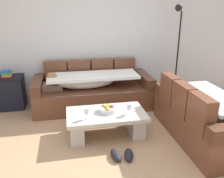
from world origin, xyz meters
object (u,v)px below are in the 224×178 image
at_px(couch_along_wall, 92,90).
at_px(coffee_table, 106,121).
at_px(open_magazine, 125,110).
at_px(pair_of_shoes, 122,155).
at_px(couch_near_window, 203,117).
at_px(wine_glass_near_right, 129,107).
at_px(book_stack_on_cabinet, 6,74).
at_px(side_cabinet, 5,93).
at_px(fruit_bowl, 107,109).
at_px(wine_glass_near_left, 87,111).
at_px(floor_lamp, 177,47).

relative_size(couch_along_wall, coffee_table, 1.88).
height_order(open_magazine, pair_of_shoes, open_magazine).
xyz_separation_m(couch_near_window, wine_glass_near_right, (-1.11, 0.22, 0.16)).
xyz_separation_m(coffee_table, book_stack_on_cabinet, (-1.69, 1.38, 0.46)).
distance_m(coffee_table, side_cabinet, 2.24).
height_order(fruit_bowl, wine_glass_near_right, wine_glass_near_right).
xyz_separation_m(wine_glass_near_left, open_magazine, (0.61, 0.17, -0.11)).
bearing_deg(floor_lamp, wine_glass_near_left, -144.58).
height_order(coffee_table, side_cabinet, side_cabinet).
distance_m(wine_glass_near_right, book_stack_on_cabinet, 2.52).
bearing_deg(wine_glass_near_right, couch_along_wall, 108.12).
xyz_separation_m(fruit_bowl, wine_glass_near_right, (0.30, -0.16, 0.07)).
relative_size(couch_along_wall, floor_lamp, 1.16).
distance_m(open_magazine, floor_lamp, 2.02).
xyz_separation_m(couch_along_wall, open_magazine, (0.40, -1.14, 0.05)).
xyz_separation_m(couch_near_window, coffee_table, (-1.43, 0.34, -0.10)).
relative_size(open_magazine, side_cabinet, 0.39).
xyz_separation_m(wine_glass_near_right, book_stack_on_cabinet, (-2.01, 1.51, 0.20)).
xyz_separation_m(couch_near_window, floor_lamp, (0.27, 1.62, 0.78)).
relative_size(wine_glass_near_left, side_cabinet, 0.23).
relative_size(fruit_bowl, side_cabinet, 0.39).
xyz_separation_m(open_magazine, side_cabinet, (-2.06, 1.37, -0.06)).
bearing_deg(wine_glass_near_right, pair_of_shoes, -112.76).
height_order(couch_along_wall, book_stack_on_cabinet, couch_along_wall).
height_order(wine_glass_near_left, wine_glass_near_right, same).
relative_size(coffee_table, wine_glass_near_right, 7.23).
bearing_deg(pair_of_shoes, floor_lamp, 50.19).
bearing_deg(fruit_bowl, floor_lamp, 36.47).
height_order(couch_along_wall, pair_of_shoes, couch_along_wall).
bearing_deg(wine_glass_near_right, open_magazine, 97.40).
distance_m(fruit_bowl, wine_glass_near_left, 0.39).
height_order(wine_glass_near_left, book_stack_on_cabinet, book_stack_on_cabinet).
distance_m(couch_near_window, wine_glass_near_right, 1.14).
height_order(wine_glass_near_left, floor_lamp, floor_lamp).
relative_size(couch_along_wall, book_stack_on_cabinet, 10.78).
xyz_separation_m(wine_glass_near_left, pair_of_shoes, (0.41, -0.48, -0.45)).
height_order(couch_along_wall, coffee_table, couch_along_wall).
distance_m(wine_glass_near_right, side_cabinet, 2.57).
height_order(couch_near_window, book_stack_on_cabinet, couch_near_window).
bearing_deg(couch_near_window, book_stack_on_cabinet, 60.97).
distance_m(fruit_bowl, book_stack_on_cabinet, 2.19).
relative_size(couch_near_window, coffee_table, 1.46).
relative_size(coffee_table, side_cabinet, 1.67).
bearing_deg(side_cabinet, open_magazine, -33.57).
bearing_deg(book_stack_on_cabinet, coffee_table, -39.40).
xyz_separation_m(couch_near_window, open_magazine, (-1.13, 0.36, 0.05)).
xyz_separation_m(coffee_table, open_magazine, (0.30, 0.02, 0.15)).
bearing_deg(side_cabinet, couch_near_window, -28.45).
bearing_deg(floor_lamp, couch_along_wall, -176.23).
bearing_deg(open_magazine, fruit_bowl, 156.57).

